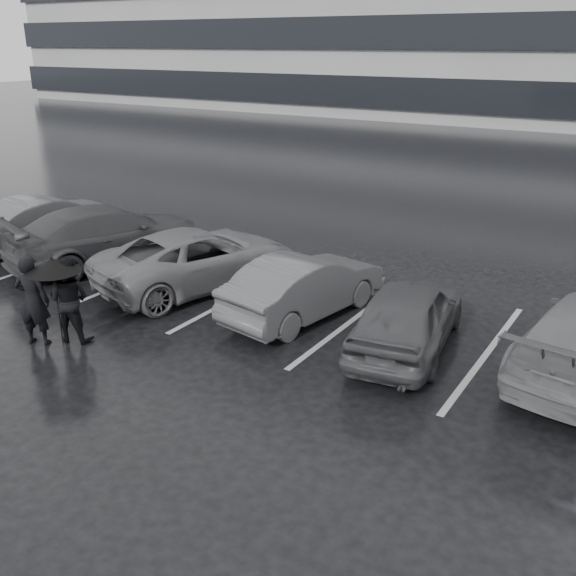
% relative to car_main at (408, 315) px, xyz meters
% --- Properties ---
extents(ground, '(160.00, 160.00, 0.00)m').
position_rel_car_main_xyz_m(ground, '(-2.02, -1.95, -0.67)').
color(ground, black).
rests_on(ground, ground).
extents(car_main, '(2.16, 4.12, 1.34)m').
position_rel_car_main_xyz_m(car_main, '(0.00, 0.00, 0.00)').
color(car_main, black).
rests_on(car_main, ground).
extents(car_west_a, '(2.02, 4.14, 1.31)m').
position_rel_car_main_xyz_m(car_west_a, '(-2.42, 0.33, -0.02)').
color(car_west_a, '#2F2F32').
rests_on(car_west_a, ground).
extents(car_west_b, '(3.59, 5.36, 1.36)m').
position_rel_car_main_xyz_m(car_west_b, '(-5.44, 0.51, 0.01)').
color(car_west_b, '#4C4B4E').
rests_on(car_west_b, ground).
extents(car_west_c, '(3.57, 5.55, 1.50)m').
position_rel_car_main_xyz_m(car_west_c, '(-8.52, 0.60, 0.08)').
color(car_west_c, black).
rests_on(car_west_c, ground).
extents(car_west_d, '(1.93, 4.41, 1.41)m').
position_rel_car_main_xyz_m(car_west_d, '(-11.08, 0.77, 0.04)').
color(car_west_d, '#2F2F32').
rests_on(car_west_d, ground).
extents(pedestrian_left, '(0.76, 0.64, 1.77)m').
position_rel_car_main_xyz_m(pedestrian_left, '(-6.03, -3.56, 0.22)').
color(pedestrian_left, black).
rests_on(pedestrian_left, ground).
extents(pedestrian_right, '(0.98, 0.87, 1.67)m').
position_rel_car_main_xyz_m(pedestrian_right, '(-5.58, -3.10, 0.17)').
color(pedestrian_right, black).
rests_on(pedestrian_right, ground).
extents(umbrella, '(1.03, 1.03, 1.74)m').
position_rel_car_main_xyz_m(umbrella, '(-5.64, -3.33, 0.92)').
color(umbrella, black).
rests_on(umbrella, ground).
extents(stall_stripes, '(19.72, 5.00, 0.00)m').
position_rel_car_main_xyz_m(stall_stripes, '(-2.82, 0.55, -0.67)').
color(stall_stripes, '#A1A0A3').
rests_on(stall_stripes, ground).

